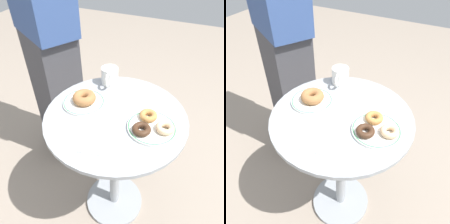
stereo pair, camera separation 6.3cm
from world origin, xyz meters
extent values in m
cube|color=gray|center=(0.00, 0.00, -0.01)|extent=(7.00, 7.00, 0.02)
cylinder|color=#999EA3|center=(0.00, 0.00, 0.74)|extent=(0.62, 0.62, 0.02)
cylinder|color=#999EA3|center=(0.00, 0.00, 0.38)|extent=(0.06, 0.06, 0.70)
cylinder|color=#999EA3|center=(0.00, 0.00, 0.01)|extent=(0.35, 0.35, 0.03)
cylinder|color=white|center=(-0.17, 0.02, 0.75)|extent=(0.19, 0.19, 0.01)
torus|color=#4C9E66|center=(-0.17, 0.02, 0.75)|extent=(0.19, 0.19, 0.01)
cylinder|color=white|center=(0.17, -0.02, 0.75)|extent=(0.20, 0.20, 0.01)
torus|color=#4C9E66|center=(0.17, -0.02, 0.75)|extent=(0.19, 0.19, 0.01)
torus|color=#A36B3D|center=(-0.16, 0.02, 0.78)|extent=(0.15, 0.15, 0.04)
torus|color=#E0B789|center=(0.22, -0.02, 0.77)|extent=(0.08, 0.08, 0.02)
torus|color=#BC7F42|center=(0.14, 0.02, 0.77)|extent=(0.09, 0.09, 0.02)
torus|color=#422819|center=(0.14, -0.06, 0.77)|extent=(0.08, 0.08, 0.02)
cube|color=white|center=(0.00, -0.17, 0.75)|extent=(0.14, 0.14, 0.01)
cylinder|color=white|center=(-0.12, 0.22, 0.79)|extent=(0.09, 0.09, 0.09)
torus|color=white|center=(-0.11, 0.17, 0.79)|extent=(0.02, 0.07, 0.07)
cube|color=#3D3D42|center=(-0.54, 0.31, 0.46)|extent=(0.39, 0.35, 0.91)
camera|label=1|loc=(0.27, -0.67, 1.39)|focal=36.06mm
camera|label=2|loc=(0.33, -0.65, 1.39)|focal=36.06mm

